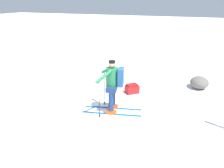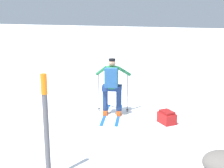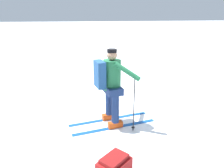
{
  "view_description": "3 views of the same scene",
  "coord_description": "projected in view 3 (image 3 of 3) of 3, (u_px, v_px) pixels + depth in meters",
  "views": [
    {
      "loc": [
        4.71,
        2.18,
        3.19
      ],
      "look_at": [
        -0.76,
        0.02,
        0.89
      ],
      "focal_mm": 35.0,
      "sensor_mm": 36.0,
      "label": 1
    },
    {
      "loc": [
        -3.44,
        7.84,
        2.92
      ],
      "look_at": [
        -0.76,
        0.02,
        0.89
      ],
      "focal_mm": 50.0,
      "sensor_mm": 36.0,
      "label": 2
    },
    {
      "loc": [
        -4.86,
        0.53,
        2.31
      ],
      "look_at": [
        -0.76,
        0.02,
        0.89
      ],
      "focal_mm": 35.0,
      "sensor_mm": 36.0,
      "label": 3
    }
  ],
  "objects": [
    {
      "name": "skier",
      "position": [
        111.0,
        83.0,
        4.35
      ],
      "size": [
        1.02,
        1.85,
        1.59
      ],
      "color": "#144C9E",
      "rests_on": "ground_plane"
    },
    {
      "name": "dropped_backpack",
      "position": [
        114.0,
        167.0,
        3.13
      ],
      "size": [
        0.55,
        0.56,
        0.33
      ],
      "color": "maroon",
      "rests_on": "ground_plane"
    },
    {
      "name": "ground_plane",
      "position": [
        109.0,
        108.0,
        5.37
      ],
      "size": [
        80.0,
        80.0,
        0.0
      ],
      "primitive_type": "plane",
      "color": "white"
    }
  ]
}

